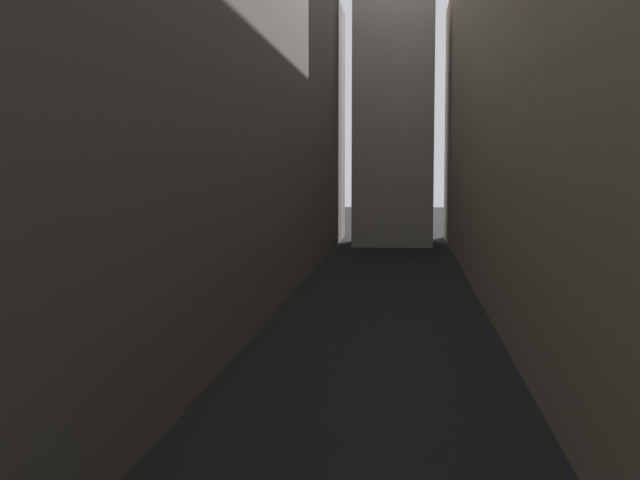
# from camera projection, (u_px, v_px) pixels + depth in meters

# --- Properties ---
(ground_plane) EXTENTS (264.00, 264.00, 0.00)m
(ground_plane) POSITION_uv_depth(u_px,v_px,m) (377.00, 332.00, 39.18)
(ground_plane) COLOR black
(building_block_left) EXTENTS (13.80, 108.00, 24.50)m
(building_block_left) POSITION_uv_depth(u_px,v_px,m) (126.00, 72.00, 41.39)
(building_block_left) COLOR #60594F
(building_block_left) RESTS_ON ground
(building_block_right) EXTENTS (12.75, 108.00, 24.60)m
(building_block_right) POSITION_uv_depth(u_px,v_px,m) (639.00, 65.00, 38.96)
(building_block_right) COLOR gray
(building_block_right) RESTS_ON ground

